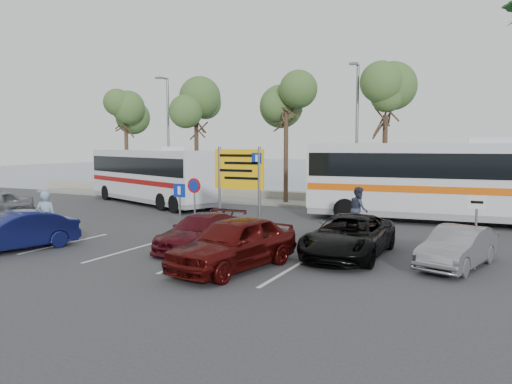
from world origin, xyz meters
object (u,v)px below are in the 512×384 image
at_px(direction_sign, 239,176).
at_px(coach_bus_left, 151,177).
at_px(car_silver_b, 458,247).
at_px(car_maroon, 201,232).
at_px(pedestrian_far, 359,209).
at_px(suv_black, 349,236).
at_px(street_lamp_left, 168,131).
at_px(car_blue, 16,231).
at_px(pedestrian_near, 46,218).
at_px(coach_bus_right, 447,184).
at_px(street_lamp_right, 357,128).
at_px(car_red, 234,243).

bearing_deg(direction_sign, coach_bus_left, 144.22).
bearing_deg(car_silver_b, car_maroon, -157.04).
height_order(coach_bus_left, pedestrian_far, coach_bus_left).
height_order(suv_black, car_silver_b, suv_black).
bearing_deg(street_lamp_left, direction_sign, -43.17).
relative_size(car_blue, pedestrian_far, 2.15).
xyz_separation_m(car_silver_b, pedestrian_near, (-13.77, -3.06, 0.40)).
bearing_deg(coach_bus_right, car_blue, -134.20).
relative_size(coach_bus_left, pedestrian_far, 6.06).
bearing_deg(street_lamp_right, pedestrian_far, -73.99).
height_order(coach_bus_right, car_blue, coach_bus_right).
xyz_separation_m(car_blue, pedestrian_near, (0.22, 1.11, 0.34)).
relative_size(street_lamp_left, pedestrian_far, 4.22).
height_order(direction_sign, pedestrian_near, direction_sign).
bearing_deg(coach_bus_right, pedestrian_near, -136.22).
distance_m(street_lamp_right, coach_bus_right, 6.56).
distance_m(street_lamp_right, car_maroon, 13.93).
distance_m(car_red, pedestrian_far, 8.28).
xyz_separation_m(direction_sign, suv_black, (4.98, -1.70, -1.75)).
bearing_deg(coach_bus_left, car_maroon, -45.14).
distance_m(street_lamp_left, coach_bus_right, 18.59).
relative_size(car_maroon, pedestrian_near, 2.11).
bearing_deg(street_lamp_right, coach_bus_right, -30.44).
bearing_deg(street_lamp_right, direction_sign, -100.94).
bearing_deg(street_lamp_right, car_red, -88.49).
height_order(direction_sign, coach_bus_left, direction_sign).
bearing_deg(direction_sign, coach_bus_right, 45.67).
relative_size(coach_bus_left, car_red, 2.51).
xyz_separation_m(street_lamp_left, coach_bus_left, (0.87, -3.02, -2.94)).
bearing_deg(street_lamp_right, car_blue, -115.34).
xyz_separation_m(coach_bus_right, car_blue, (-12.81, -13.17, -1.19)).
bearing_deg(car_blue, pedestrian_near, 97.64).
bearing_deg(coach_bus_left, street_lamp_right, 13.98).
distance_m(coach_bus_left, car_red, 17.46).
distance_m(coach_bus_left, car_maroon, 14.40).
relative_size(direction_sign, car_red, 0.79).
relative_size(car_maroon, car_silver_b, 1.14).
distance_m(suv_black, pedestrian_far, 5.10).
bearing_deg(coach_bus_left, pedestrian_far, -15.79).
xyz_separation_m(street_lamp_left, car_blue, (5.33, -16.19, -3.93)).
bearing_deg(car_silver_b, street_lamp_left, 163.02).
xyz_separation_m(coach_bus_left, suv_black, (15.12, -9.00, -0.98)).
xyz_separation_m(suv_black, car_silver_b, (3.33, 0.00, -0.07)).
distance_m(car_maroon, car_red, 3.09).
relative_size(street_lamp_right, coach_bus_right, 0.61).
distance_m(direction_sign, pedestrian_far, 5.40).
relative_size(coach_bus_left, suv_black, 2.35).
xyz_separation_m(direction_sign, car_blue, (-5.67, -5.87, -1.76)).
distance_m(car_blue, suv_black, 11.44).
xyz_separation_m(pedestrian_near, pedestrian_far, (9.47, 8.06, -0.06)).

